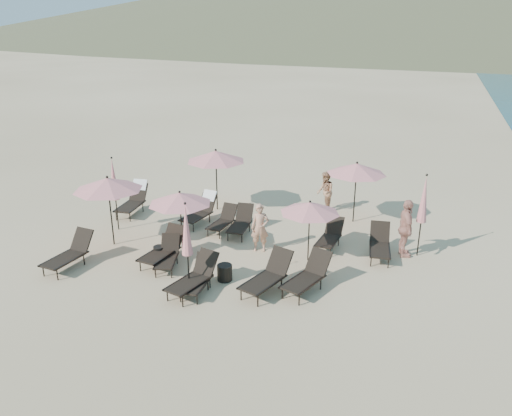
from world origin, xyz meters
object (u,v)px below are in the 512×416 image
(lounger_0, at_px, (70,253))
(umbrella_open_3, at_px, (216,156))
(lounger_10, at_px, (330,236))
(beachgoer_a, at_px, (260,228))
(lounger_12, at_px, (194,277))
(umbrella_open_0, at_px, (108,184))
(umbrella_closed_0, at_px, (186,230))
(side_table_0, at_px, (159,253))
(umbrella_open_2, at_px, (310,208))
(umbrella_open_4, at_px, (357,169))
(lounger_4, at_px, (268,275))
(umbrella_closed_1, at_px, (424,200))
(lounger_9, at_px, (241,222))
(lounger_5, at_px, (308,275))
(lounger_1, at_px, (168,255))
(lounger_6, at_px, (134,199))
(lounger_2, at_px, (164,248))
(umbrella_open_1, at_px, (180,198))
(beachgoer_c, at_px, (406,228))
(umbrella_closed_2, at_px, (114,180))
(side_table_1, at_px, (225,273))
(beachgoer_b, at_px, (325,192))
(lounger_3, at_px, (199,277))
(lounger_7, at_px, (201,210))
(lounger_8, at_px, (223,220))
(lounger_11, at_px, (380,244))

(lounger_0, bearing_deg, umbrella_open_3, 75.79)
(lounger_10, height_order, beachgoer_a, beachgoer_a)
(lounger_12, distance_m, umbrella_open_0, 4.75)
(umbrella_closed_0, xyz_separation_m, side_table_0, (-1.76, 1.42, -1.60))
(umbrella_open_2, xyz_separation_m, umbrella_open_4, (0.81, 3.78, 0.30))
(lounger_4, relative_size, umbrella_closed_1, 0.70)
(lounger_9, xyz_separation_m, lounger_12, (0.27, -4.27, 0.03))
(lounger_5, bearing_deg, lounger_4, -140.00)
(lounger_1, relative_size, lounger_9, 0.97)
(lounger_6, relative_size, umbrella_open_0, 0.79)
(lounger_12, bearing_deg, umbrella_open_4, 77.50)
(lounger_2, bearing_deg, umbrella_open_1, 77.66)
(umbrella_closed_1, bearing_deg, lounger_5, -129.56)
(lounger_0, relative_size, lounger_9, 1.10)
(lounger_10, relative_size, umbrella_closed_0, 0.60)
(lounger_9, relative_size, side_table_0, 3.50)
(lounger_4, relative_size, beachgoer_a, 1.19)
(umbrella_closed_1, bearing_deg, umbrella_open_3, 167.35)
(umbrella_open_0, xyz_separation_m, beachgoer_c, (9.31, 2.39, -1.19))
(umbrella_closed_2, relative_size, beachgoer_a, 1.69)
(side_table_1, relative_size, beachgoer_b, 0.30)
(lounger_3, relative_size, umbrella_open_0, 0.64)
(beachgoer_a, bearing_deg, lounger_9, 117.88)
(lounger_6, height_order, umbrella_open_2, umbrella_open_2)
(lounger_9, distance_m, umbrella_closed_2, 4.72)
(lounger_0, xyz_separation_m, lounger_12, (4.25, -0.08, -0.01))
(lounger_6, distance_m, lounger_7, 2.97)
(lounger_8, height_order, lounger_12, lounger_12)
(lounger_4, height_order, lounger_11, lounger_4)
(lounger_10, relative_size, umbrella_open_4, 0.68)
(lounger_3, distance_m, lounger_10, 4.99)
(lounger_7, distance_m, umbrella_open_2, 5.04)
(lounger_8, height_order, umbrella_open_4, umbrella_open_4)
(umbrella_open_2, relative_size, umbrella_closed_0, 0.76)
(umbrella_closed_0, relative_size, umbrella_closed_1, 0.96)
(lounger_8, bearing_deg, beachgoer_c, 5.58)
(umbrella_closed_0, bearing_deg, lounger_5, 20.05)
(lounger_10, xyz_separation_m, umbrella_closed_0, (-3.11, -4.19, 1.42))
(umbrella_closed_0, distance_m, umbrella_closed_1, 7.44)
(lounger_10, relative_size, umbrella_open_2, 0.80)
(lounger_3, xyz_separation_m, beachgoer_b, (1.94, 7.42, 0.39))
(lounger_8, relative_size, side_table_1, 3.15)
(umbrella_open_2, relative_size, umbrella_closed_1, 0.73)
(beachgoer_c, bearing_deg, lounger_6, 69.80)
(lounger_9, relative_size, umbrella_open_0, 0.68)
(beachgoer_c, bearing_deg, umbrella_closed_0, 111.01)
(umbrella_open_4, distance_m, beachgoer_a, 4.56)
(lounger_7, xyz_separation_m, lounger_12, (2.05, -4.74, -0.06))
(lounger_6, height_order, umbrella_closed_2, umbrella_closed_2)
(beachgoer_a, distance_m, beachgoer_b, 4.51)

